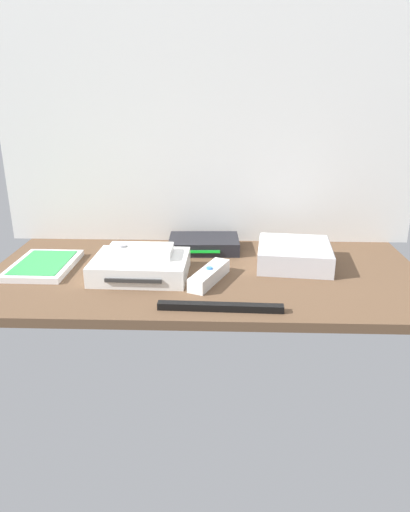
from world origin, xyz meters
The scene contains 9 objects.
ground_plane centered at (0.00, 0.00, -1.00)cm, with size 100.00×48.00×2.00cm, color brown.
back_wall centered at (0.00, 24.60, 32.00)cm, with size 110.00×1.20×64.00cm, color white.
game_console centered at (-14.41, -2.56, 2.20)cm, with size 21.43×16.94×4.40cm.
mini_computer centered at (21.14, 5.58, 2.64)cm, with size 18.76×18.76×5.30cm.
game_case centered at (-38.13, 1.36, 0.76)cm, with size 13.83×19.17×1.56cm.
network_router centered at (-0.82, 15.65, 1.70)cm, with size 18.42×12.86×3.40cm.
remote_wand centered at (1.15, -5.50, 1.51)cm, with size 9.01×15.05×3.40cm.
remote_classic_pad centered at (-14.61, -1.13, 5.41)cm, with size 14.46×8.10×2.40cm.
sensor_bar centered at (3.57, -19.37, 0.70)cm, with size 24.00×1.80×1.40cm, color black.
Camera 1 is at (3.36, -98.29, 39.44)cm, focal length 32.24 mm.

